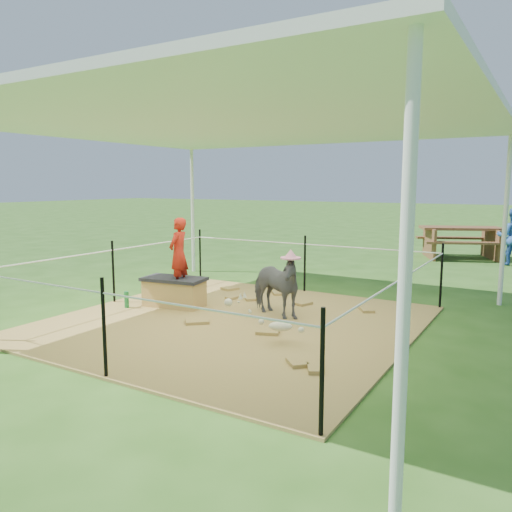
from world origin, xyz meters
The scene contains 13 objects.
ground centered at (0.00, 0.00, 0.00)m, with size 90.00×90.00×0.00m, color #2D5919.
hay_patch centered at (0.00, 0.00, 0.01)m, with size 4.60×4.60×0.03m, color brown.
canopy_tent centered at (0.00, 0.00, 2.69)m, with size 6.30×6.30×2.90m.
rope_fence centered at (0.00, 0.00, 0.64)m, with size 4.54×4.54×1.00m.
straw_bale centered at (-1.25, 0.27, 0.23)m, with size 0.88×0.44×0.39m, color #AC803E.
dark_cloth centered at (-1.25, 0.27, 0.45)m, with size 0.94×0.49×0.05m, color black.
woman centered at (-1.15, 0.27, 0.95)m, with size 0.39×0.25×1.06m, color red.
green_bottle centered at (-1.80, -0.18, 0.15)m, with size 0.07×0.07×0.25m, color #197131.
pony centered at (0.33, 0.52, 0.47)m, with size 0.47×1.03×0.87m, color #4A4B4F.
pink_hat centered at (0.33, 0.52, 0.97)m, with size 0.27×0.27×0.13m, color pink.
foal centered at (0.99, -0.51, 0.26)m, with size 0.83×0.46×0.46m, color beige, non-canonical shape.
picnic_table_near centered at (1.65, 7.97, 0.40)m, with size 1.92×1.39×0.80m, color brown.
distant_person centered at (2.84, 7.44, 0.66)m, with size 0.64×0.50×1.33m, color #2D5BAC.
Camera 1 is at (3.61, -5.48, 1.87)m, focal length 35.00 mm.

